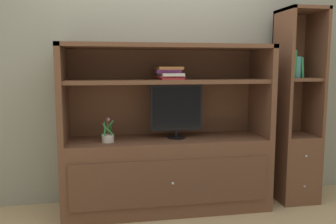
# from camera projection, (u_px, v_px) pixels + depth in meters

# --- Properties ---
(painted_rear_wall) EXTENTS (6.00, 0.10, 2.80)m
(painted_rear_wall) POSITION_uv_depth(u_px,v_px,m) (161.00, 59.00, 3.43)
(painted_rear_wall) COLOR gray
(painted_rear_wall) RESTS_ON ground_plane
(media_console) EXTENTS (1.87, 0.56, 1.52)m
(media_console) POSITION_uv_depth(u_px,v_px,m) (167.00, 157.00, 3.21)
(media_console) COLOR brown
(media_console) RESTS_ON ground_plane
(tv_monitor) EXTENTS (0.48, 0.17, 0.49)m
(tv_monitor) POSITION_uv_depth(u_px,v_px,m) (176.00, 110.00, 3.15)
(tv_monitor) COLOR black
(tv_monitor) RESTS_ON media_console
(potted_plant) EXTENTS (0.12, 0.11, 0.22)m
(potted_plant) POSITION_uv_depth(u_px,v_px,m) (108.00, 137.00, 3.01)
(potted_plant) COLOR beige
(potted_plant) RESTS_ON media_console
(magazine_stack) EXTENTS (0.25, 0.33, 0.11)m
(magazine_stack) POSITION_uv_depth(u_px,v_px,m) (169.00, 73.00, 3.11)
(magazine_stack) COLOR red
(magazine_stack) RESTS_ON media_console
(bookshelf_tall) EXTENTS (0.37, 0.41, 1.87)m
(bookshelf_tall) POSITION_uv_depth(u_px,v_px,m) (295.00, 137.00, 3.42)
(bookshelf_tall) COLOR brown
(bookshelf_tall) RESTS_ON ground_plane
(upright_book_row) EXTENTS (0.15, 0.15, 0.26)m
(upright_book_row) POSITION_uv_depth(u_px,v_px,m) (293.00, 66.00, 3.31)
(upright_book_row) COLOR purple
(upright_book_row) RESTS_ON bookshelf_tall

